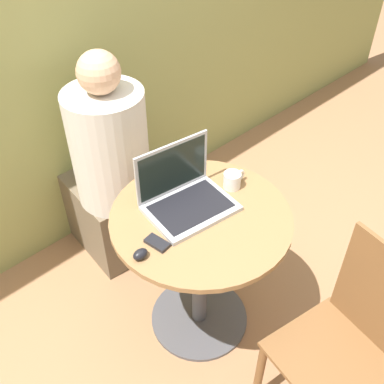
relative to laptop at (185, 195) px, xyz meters
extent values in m
plane|color=#9E704C|center=(0.00, -0.10, -0.81)|extent=(12.00, 12.00, 0.00)
cube|color=#939956|center=(0.00, 0.94, 0.49)|extent=(7.00, 0.05, 2.60)
cylinder|color=#4C4C51|center=(0.00, -0.10, -0.80)|extent=(0.51, 0.51, 0.02)
cylinder|color=#4C4C51|center=(0.00, -0.10, -0.44)|extent=(0.08, 0.08, 0.71)
cylinder|color=olive|center=(0.00, -0.10, -0.07)|extent=(0.78, 0.78, 0.02)
cube|color=#B7B7BC|center=(-0.01, -0.04, -0.04)|extent=(0.39, 0.31, 0.02)
cube|color=black|center=(-0.01, -0.04, -0.03)|extent=(0.34, 0.26, 0.00)
cube|color=#B7B7BC|center=(0.01, 0.09, 0.09)|extent=(0.36, 0.06, 0.25)
cube|color=black|center=(0.01, 0.08, 0.09)|extent=(0.33, 0.05, 0.22)
cube|color=black|center=(-0.24, -0.09, -0.05)|extent=(0.07, 0.11, 0.02)
ellipsoid|color=black|center=(-0.33, -0.10, -0.03)|extent=(0.06, 0.04, 0.04)
cylinder|color=white|center=(0.24, -0.06, -0.02)|extent=(0.08, 0.08, 0.08)
torus|color=white|center=(0.29, -0.06, -0.02)|extent=(0.06, 0.01, 0.06)
cylinder|color=brown|center=(-0.11, -0.58, -0.59)|extent=(0.04, 0.04, 0.45)
cylinder|color=brown|center=(0.24, -0.65, -0.59)|extent=(0.04, 0.04, 0.45)
cube|color=brown|center=(0.03, -0.79, -0.35)|extent=(0.47, 0.47, 0.02)
cube|color=brown|center=(0.22, -0.82, -0.11)|extent=(0.09, 0.36, 0.47)
cube|color=brown|center=(0.02, 0.69, -0.58)|extent=(0.42, 0.58, 0.47)
cylinder|color=beige|center=(0.01, 0.56, -0.04)|extent=(0.39, 0.39, 0.61)
sphere|color=tan|center=(0.01, 0.56, 0.37)|extent=(0.20, 0.20, 0.20)
camera|label=1|loc=(-0.97, -1.06, 1.26)|focal=42.00mm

